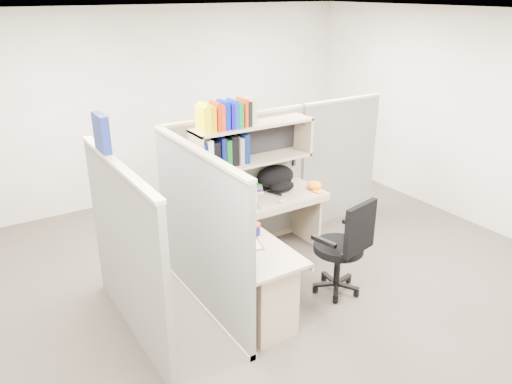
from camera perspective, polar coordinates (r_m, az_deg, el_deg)
ground at (r=5.43m, az=2.73°, el=-10.09°), size 6.00×6.00×0.00m
room_shell at (r=4.76m, az=3.09°, el=6.60°), size 6.00×6.00×6.00m
cubicle at (r=5.17m, az=-3.30°, el=-0.45°), size 3.79×1.84×1.95m
desk at (r=4.80m, az=0.76°, el=-8.62°), size 1.74×1.75×0.73m
laptop at (r=5.29m, az=-1.39°, el=-0.61°), size 0.42×0.42×0.23m
backpack at (r=5.76m, az=2.57°, el=1.58°), size 0.47×0.37×0.28m
orange_cap at (r=5.84m, az=6.67°, el=0.79°), size 0.22×0.24×0.09m
snack_canister at (r=4.74m, az=-0.19°, el=-4.22°), size 0.12×0.12×0.11m
tissue_box at (r=4.34m, az=-2.47°, el=-6.46°), size 0.14×0.14×0.18m
mouse at (r=5.45m, az=3.02°, el=-1.04°), size 0.10×0.07×0.04m
paper_cup at (r=5.66m, az=-1.26°, el=0.26°), size 0.08×0.08×0.10m
book_stack at (r=5.75m, az=-0.12°, el=0.59°), size 0.20×0.24×0.10m
loose_paper at (r=4.60m, az=-0.94°, el=-5.88°), size 0.27×0.31×0.00m
task_chair at (r=5.10m, az=9.74°, el=-7.81°), size 0.59×0.55×1.05m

